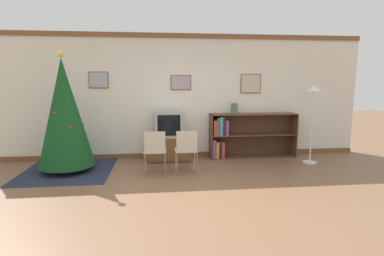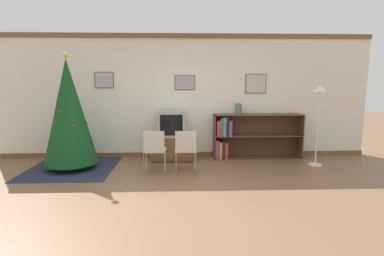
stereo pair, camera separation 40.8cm
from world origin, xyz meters
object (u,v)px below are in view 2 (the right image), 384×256
object	(u,v)px
vase	(238,109)
folding_chair_right	(186,149)
standing_lamp	(319,104)
folding_chair_left	(154,149)
christmas_tree	(69,112)
television	(172,124)
bookshelf	(243,136)
tv_console	(172,148)

from	to	relation	value
vase	folding_chair_right	bearing A→B (deg)	-136.26
standing_lamp	folding_chair_right	bearing A→B (deg)	-169.88
folding_chair_left	folding_chair_right	world-z (taller)	same
christmas_tree	television	xyz separation A→B (m)	(1.94, 0.54, -0.31)
bookshelf	television	bearing A→B (deg)	-175.59
tv_console	folding_chair_right	size ratio (longest dim) A/B	1.11
folding_chair_left	bookshelf	distance (m)	2.16
tv_console	folding_chair_right	distance (m)	1.07
christmas_tree	bookshelf	bearing A→B (deg)	10.71
television	standing_lamp	bearing A→B (deg)	-10.38
television	standing_lamp	distance (m)	3.00
tv_console	folding_chair_right	world-z (taller)	folding_chair_right
folding_chair_left	vase	distance (m)	2.15
tv_console	folding_chair_left	world-z (taller)	folding_chair_left
bookshelf	vase	xyz separation A→B (m)	(-0.12, -0.02, 0.61)
tv_console	television	xyz separation A→B (m)	(0.00, -0.00, 0.53)
tv_console	television	size ratio (longest dim) A/B	1.61
television	bookshelf	size ratio (longest dim) A/B	0.29
television	vase	distance (m)	1.48
tv_console	bookshelf	xyz separation A→B (m)	(1.56, 0.12, 0.23)
christmas_tree	bookshelf	distance (m)	3.62
television	vase	world-z (taller)	vase
folding_chair_left	standing_lamp	distance (m)	3.32
christmas_tree	television	world-z (taller)	christmas_tree
christmas_tree	bookshelf	world-z (taller)	christmas_tree
christmas_tree	folding_chair_right	xyz separation A→B (m)	(2.23, -0.46, -0.63)
vase	standing_lamp	distance (m)	1.61
christmas_tree	folding_chair_left	bearing A→B (deg)	-15.55
folding_chair_right	tv_console	bearing A→B (deg)	105.83
folding_chair_left	bookshelf	bearing A→B (deg)	31.30
television	standing_lamp	xyz separation A→B (m)	(2.92, -0.53, 0.44)
christmas_tree	vase	bearing A→B (deg)	10.81
folding_chair_right	television	bearing A→B (deg)	105.87
tv_console	folding_chair_right	xyz separation A→B (m)	(0.29, -1.01, 0.21)
bookshelf	folding_chair_right	bearing A→B (deg)	-138.67
tv_console	vase	distance (m)	1.67
christmas_tree	bookshelf	size ratio (longest dim) A/B	1.14
tv_console	bookshelf	distance (m)	1.58
christmas_tree	folding_chair_right	distance (m)	2.36
tv_console	folding_chair_right	bearing A→B (deg)	-74.17
vase	bookshelf	bearing A→B (deg)	8.01
television	bookshelf	bearing A→B (deg)	4.41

